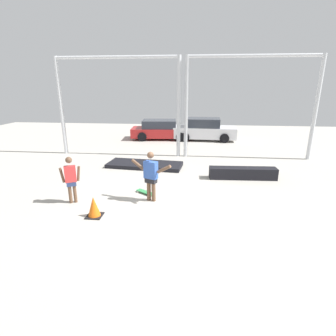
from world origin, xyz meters
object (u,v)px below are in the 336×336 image
object	(u,v)px
parked_car_white	(204,130)
traffic_cone	(94,207)
skateboard	(145,192)
manual_pad	(145,165)
grind_box	(243,173)
bystander	(71,178)
parked_car_red	(161,130)
skateboarder	(151,174)

from	to	relation	value
parked_car_white	traffic_cone	bearing A→B (deg)	-104.23
skateboard	parked_car_white	bearing A→B (deg)	110.49
manual_pad	parked_car_white	xyz separation A→B (m)	(2.97, 6.74, 0.63)
grind_box	skateboard	bearing A→B (deg)	-152.08
skateboard	bystander	world-z (taller)	bystander
skateboard	parked_car_red	distance (m)	10.03
parked_car_red	bystander	distance (m)	11.05
parked_car_red	parked_car_white	world-z (taller)	parked_car_white
parked_car_white	skateboard	bearing A→B (deg)	-100.83
parked_car_red	grind_box	bearing A→B (deg)	-65.98
skateboard	grind_box	distance (m)	4.18
grind_box	traffic_cone	bearing A→B (deg)	-142.30
skateboarder	manual_pad	bearing A→B (deg)	127.04
parked_car_red	traffic_cone	xyz separation A→B (m)	(-0.48, -11.79, -0.35)
skateboarder	manual_pad	xyz separation A→B (m)	(-0.92, 3.76, -0.83)
traffic_cone	bystander	bearing A→B (deg)	140.64
grind_box	parked_car_red	xyz separation A→B (m)	(-4.38, 8.03, 0.41)
grind_box	parked_car_white	bearing A→B (deg)	99.52
grind_box	bystander	bearing A→B (deg)	-153.73
grind_box	manual_pad	world-z (taller)	grind_box
skateboarder	bystander	world-z (taller)	skateboarder
parked_car_white	bystander	world-z (taller)	bystander
parked_car_white	traffic_cone	distance (m)	12.29
bystander	traffic_cone	xyz separation A→B (m)	(1.03, -0.85, -0.56)
skateboard	manual_pad	distance (m)	3.28
skateboard	grind_box	size ratio (longest dim) A/B	0.27
skateboarder	skateboard	world-z (taller)	skateboarder
manual_pad	grind_box	bearing A→B (deg)	-16.36
skateboarder	parked_car_red	xyz separation A→B (m)	(-1.00, 10.52, -0.27)
skateboarder	traffic_cone	xyz separation A→B (m)	(-1.48, -1.27, -0.62)
skateboarder	traffic_cone	world-z (taller)	skateboarder
skateboard	parked_car_white	world-z (taller)	parked_car_white
bystander	skateboard	bearing A→B (deg)	177.61
skateboarder	traffic_cone	distance (m)	2.05
skateboard	grind_box	bearing A→B (deg)	61.69
skateboarder	traffic_cone	size ratio (longest dim) A/B	2.73
bystander	traffic_cone	world-z (taller)	bystander
parked_car_red	traffic_cone	size ratio (longest dim) A/B	7.15
parked_car_white	parked_car_red	bearing A→B (deg)	-178.02
parked_car_red	parked_car_white	xyz separation A→B (m)	(3.04, -0.02, 0.07)
parked_car_white	grind_box	bearing A→B (deg)	-78.03
manual_pad	parked_car_red	bearing A→B (deg)	90.61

